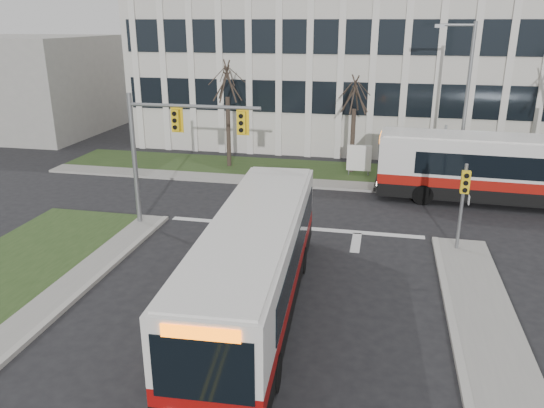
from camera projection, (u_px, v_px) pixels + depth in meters
The scene contains 14 objects.
ground at pixel (251, 318), 17.36m from camera, with size 120.00×120.00×0.00m, color black.
sidewalk_cross at pixel (400, 189), 30.41m from camera, with size 44.00×1.60×0.14m, color #9E9B93.
building_lawn at pixel (399, 176), 33.00m from camera, with size 44.00×5.00×0.12m, color #2B421C.
office_building at pixel (403, 63), 42.14m from camera, with size 40.00×16.00×12.00m, color beige.
building_annex at pixel (29, 85), 45.17m from camera, with size 12.00×12.00×8.00m, color #9E9B93.
mast_arm_signal at pixel (167, 138), 23.68m from camera, with size 6.11×0.38×6.20m.
signal_pole_near at pixel (463, 195), 21.51m from camera, with size 0.34×0.39×3.80m.
signal_pole_far at pixel (444, 149), 29.36m from camera, with size 0.34×0.39×3.80m.
streetlight at pixel (463, 98), 29.06m from camera, with size 2.15×0.25×9.20m.
directory_sign at pixel (359, 158), 32.66m from camera, with size 1.50×0.12×2.00m.
tree_left at pixel (227, 83), 33.36m from camera, with size 1.80×1.80×7.70m.
tree_mid at pixel (355, 96), 32.19m from camera, with size 1.80×1.80×6.82m.
bus_main at pixel (255, 266), 17.30m from camera, with size 2.66×12.29×3.28m, color silver, non-canonical shape.
bus_cross at pixel (507, 171), 27.71m from camera, with size 2.85×13.14×3.50m, color silver, non-canonical shape.
Camera 1 is at (3.82, -14.70, 9.24)m, focal length 35.00 mm.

